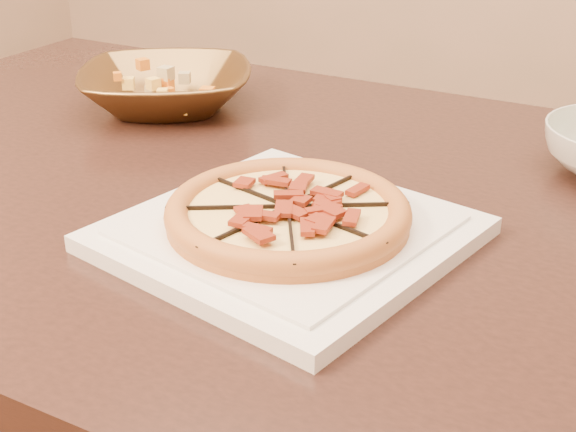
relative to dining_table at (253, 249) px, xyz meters
name	(u,v)px	position (x,y,z in m)	size (l,w,h in m)	color
dining_table	(253,249)	(0.00, 0.00, 0.00)	(1.50, 1.07, 0.75)	black
plate	(288,233)	(0.11, -0.15, 0.11)	(0.40, 0.40, 0.02)	white
pizza	(288,213)	(0.11, -0.15, 0.13)	(0.25, 0.25, 0.03)	#C45E2C
bronze_bowl	(167,88)	(-0.23, 0.20, 0.13)	(0.26, 0.26, 0.06)	brown
mixed_dish	(163,58)	(-0.23, 0.20, 0.18)	(0.09, 0.12, 0.03)	tan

